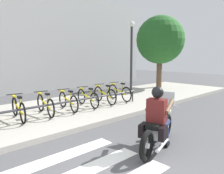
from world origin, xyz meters
TOP-DOWN VIEW (x-y plane):
  - sidewalk at (0.00, 4.77)m, footprint 24.00×4.40m
  - crosswalk_stripe_3 at (-0.19, 0.80)m, footprint 2.80×0.40m
  - crosswalk_stripe_4 at (-0.19, 1.60)m, footprint 2.80×0.40m
  - motorcycle at (1.81, 0.50)m, footprint 2.03×0.90m
  - rider at (1.73, 0.48)m, footprint 0.73×0.66m
  - bicycle_2 at (0.08, 4.38)m, footprint 0.48×1.63m
  - bicycle_3 at (0.95, 4.38)m, footprint 0.48×1.61m
  - bicycle_4 at (1.83, 4.38)m, footprint 0.48×1.58m
  - bicycle_5 at (2.70, 4.38)m, footprint 0.48×1.62m
  - bicycle_6 at (3.57, 4.38)m, footprint 0.48×1.62m
  - bicycle_7 at (4.44, 4.38)m, footprint 0.48×1.61m
  - bike_rack at (1.39, 3.83)m, footprint 6.70×0.07m
  - street_lamp at (6.09, 5.17)m, footprint 0.28×0.28m
  - tree_near_rack at (9.17, 5.57)m, footprint 2.93×2.93m

SIDE VIEW (x-z plane):
  - crosswalk_stripe_3 at x=-0.19m, z-range 0.00..0.01m
  - crosswalk_stripe_4 at x=-0.19m, z-range 0.00..0.01m
  - sidewalk at x=0.00m, z-range 0.00..0.15m
  - motorcycle at x=1.81m, z-range -0.15..1.06m
  - bicycle_4 at x=1.83m, z-range 0.12..0.87m
  - bicycle_5 at x=2.70m, z-range 0.12..0.87m
  - bicycle_3 at x=0.95m, z-range 0.12..0.88m
  - bicycle_2 at x=0.08m, z-range 0.12..0.89m
  - bicycle_6 at x=3.57m, z-range 0.12..0.90m
  - bicycle_7 at x=4.44m, z-range 0.11..0.91m
  - bike_rack at x=1.39m, z-range 0.34..0.82m
  - rider at x=1.73m, z-range 0.10..1.54m
  - street_lamp at x=6.09m, z-range 0.44..4.26m
  - tree_near_rack at x=9.17m, z-range 0.79..5.35m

